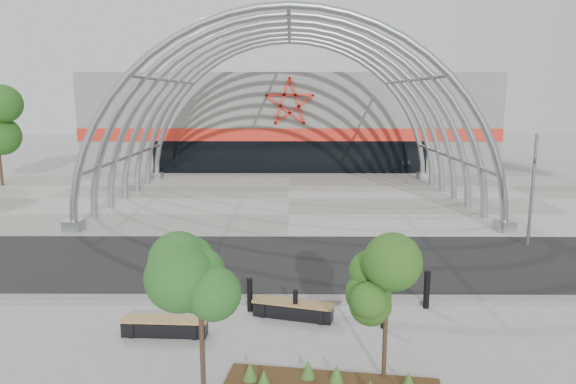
{
  "coord_description": "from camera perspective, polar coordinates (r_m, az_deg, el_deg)",
  "views": [
    {
      "loc": [
        0.11,
        -15.05,
        6.2
      ],
      "look_at": [
        0.0,
        4.0,
        2.6
      ],
      "focal_mm": 32.0,
      "sensor_mm": 36.0,
      "label": 1
    }
  ],
  "objects": [
    {
      "name": "bollard_1",
      "position": [
        15.22,
        -4.26,
        -11.31
      ],
      "size": [
        0.16,
        0.16,
        1.01
      ],
      "primitive_type": "cylinder",
      "color": "black",
      "rests_on": "ground"
    },
    {
      "name": "bollard_0",
      "position": [
        16.05,
        -9.28,
        -10.27
      ],
      "size": [
        0.16,
        0.16,
        0.99
      ],
      "primitive_type": "cylinder",
      "color": "black",
      "rests_on": "ground"
    },
    {
      "name": "bench_0",
      "position": [
        14.25,
        -13.53,
        -14.37
      ],
      "size": [
        2.29,
        0.61,
        0.48
      ],
      "color": "black",
      "rests_on": "ground"
    },
    {
      "name": "bollard_3",
      "position": [
        14.42,
        10.58,
        -13.07
      ],
      "size": [
        0.14,
        0.14,
        0.86
      ],
      "primitive_type": "cylinder",
      "color": "black",
      "rests_on": "ground"
    },
    {
      "name": "bollard_4",
      "position": [
        15.9,
        15.16,
        -10.42
      ],
      "size": [
        0.18,
        0.18,
        1.14
      ],
      "primitive_type": "cylinder",
      "color": "black",
      "rests_on": "ground"
    },
    {
      "name": "bollard_2",
      "position": [
        14.67,
        0.83,
        -12.42
      ],
      "size": [
        0.14,
        0.14,
        0.87
      ],
      "primitive_type": "cylinder",
      "color": "black",
      "rests_on": "ground"
    },
    {
      "name": "kerb",
      "position": [
        16.02,
        -0.09,
        -11.83
      ],
      "size": [
        60.0,
        0.5,
        0.12
      ],
      "primitive_type": "cube",
      "color": "slate",
      "rests_on": "ground"
    },
    {
      "name": "arena_building",
      "position": [
        48.55,
        0.21,
        8.09
      ],
      "size": [
        34.0,
        15.24,
        8.0
      ],
      "color": "slate",
      "rests_on": "ground"
    },
    {
      "name": "ground",
      "position": [
        16.27,
        -0.08,
        -11.69
      ],
      "size": [
        140.0,
        140.0,
        0.0
      ],
      "primitive_type": "plane",
      "color": "gray",
      "rests_on": "ground"
    },
    {
      "name": "signal_pole",
      "position": [
        23.33,
        25.52,
        0.39
      ],
      "size": [
        0.3,
        0.66,
        4.68
      ],
      "color": "slate",
      "rests_on": "ground"
    },
    {
      "name": "street_tree_0",
      "position": [
        10.87,
        -9.75,
        -10.01
      ],
      "size": [
        1.45,
        1.45,
        3.31
      ],
      "color": "#2F1E18",
      "rests_on": "ground"
    },
    {
      "name": "road",
      "position": [
        19.55,
        -0.01,
        -7.75
      ],
      "size": [
        140.0,
        7.0,
        0.02
      ],
      "primitive_type": "cube",
      "color": "black",
      "rests_on": "ground"
    },
    {
      "name": "street_tree_1",
      "position": [
        11.36,
        10.93,
        -10.29
      ],
      "size": [
        1.28,
        1.28,
        3.02
      ],
      "color": "#2E2114",
      "rests_on": "ground"
    },
    {
      "name": "bench_1",
      "position": [
        14.85,
        0.55,
        -12.98
      ],
      "size": [
        2.36,
        1.11,
        0.48
      ],
      "color": "black",
      "rests_on": "ground"
    },
    {
      "name": "vault_canopy",
      "position": [
        31.17,
        0.12,
        -0.74
      ],
      "size": [
        20.8,
        15.8,
        20.36
      ],
      "color": "#909599",
      "rests_on": "ground"
    },
    {
      "name": "forecourt",
      "position": [
        31.17,
        0.12,
        -0.74
      ],
      "size": [
        60.0,
        17.0,
        0.04
      ],
      "primitive_type": "cube",
      "color": "gray",
      "rests_on": "ground"
    }
  ]
}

